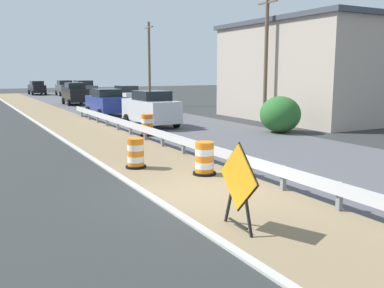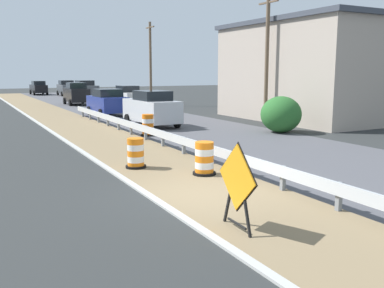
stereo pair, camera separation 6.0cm
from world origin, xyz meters
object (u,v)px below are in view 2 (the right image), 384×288
car_lead_near_lane (152,108)px  traffic_barrel_close (136,155)px  car_trailing_far_lane (76,94)px  traffic_barrel_nearest (204,160)px  car_mid_far_lane (85,90)px  car_distant_b (107,102)px  car_trailing_near_lane (128,97)px  utility_pole_mid (151,63)px  car_lead_far_lane (38,88)px  traffic_barrel_mid (148,126)px  warning_sign_diamond (237,182)px  utility_pole_near (267,58)px  car_distant_a (67,88)px

car_lead_near_lane → traffic_barrel_close: bearing=152.6°
car_lead_near_lane → car_trailing_far_lane: size_ratio=1.16×
traffic_barrel_nearest → car_mid_far_lane: (6.04, 38.41, 0.64)m
car_lead_near_lane → car_distant_b: bearing=1.9°
car_lead_near_lane → traffic_barrel_nearest: bearing=162.8°
car_trailing_near_lane → utility_pole_mid: 4.81m
car_trailing_far_lane → car_mid_far_lane: bearing=-20.3°
car_trailing_near_lane → car_lead_far_lane: (-3.37, 27.93, -0.03)m
utility_pole_mid → traffic_barrel_mid: bearing=-113.3°
warning_sign_diamond → car_mid_far_lane: (7.85, 42.94, 0.09)m
car_trailing_near_lane → utility_pole_near: utility_pole_near is taller
traffic_barrel_close → car_trailing_far_lane: bearing=80.5°
car_mid_far_lane → traffic_barrel_mid: bearing=-10.5°
traffic_barrel_mid → car_distant_b: bearing=83.4°
car_lead_far_lane → car_trailing_far_lane: bearing=-179.9°
utility_pole_near → utility_pole_mid: size_ratio=1.00×
traffic_barrel_mid → car_mid_far_lane: (4.40, 29.71, 0.62)m
car_trailing_near_lane → car_distant_a: 23.62m
car_mid_far_lane → car_distant_b: (-3.14, -18.72, -0.13)m
traffic_barrel_close → car_trailing_far_lane: car_trailing_far_lane is taller
car_trailing_far_lane → car_distant_b: bearing=178.4°
car_mid_far_lane → utility_pole_mid: size_ratio=0.58×
warning_sign_diamond → car_trailing_near_lane: car_trailing_near_lane is taller
traffic_barrel_mid → car_lead_near_lane: (1.74, 3.63, 0.57)m
utility_pole_near → car_trailing_near_lane: bearing=104.2°
car_lead_near_lane → car_distant_b: 7.38m
car_lead_near_lane → car_trailing_far_lane: 19.15m
traffic_barrel_mid → car_lead_near_lane: 4.06m
car_mid_far_lane → car_distant_a: car_mid_far_lane is taller
car_distant_a → car_mid_far_lane: bearing=-0.2°
traffic_barrel_close → car_lead_far_lane: bearing=84.8°
warning_sign_diamond → utility_pole_mid: 33.57m
warning_sign_diamond → car_distant_a: car_distant_a is taller
warning_sign_diamond → car_distant_b: (4.72, 24.22, -0.03)m
car_lead_far_lane → car_mid_far_lane: bearing=-169.0°
traffic_barrel_mid → car_distant_b: 11.07m
car_lead_far_lane → car_trailing_far_lane: size_ratio=1.16×
warning_sign_diamond → car_trailing_far_lane: 36.38m
car_mid_far_lane → car_distant_b: size_ratio=1.10×
car_distant_b → traffic_barrel_close: bearing=163.5°
car_distant_a → car_distant_b: car_distant_a is taller
utility_pole_near → traffic_barrel_mid: bearing=-171.3°
warning_sign_diamond → car_distant_a: 53.60m
car_lead_near_lane → car_distant_b: size_ratio=1.14×
traffic_barrel_mid → traffic_barrel_nearest: bearing=-100.7°
car_lead_far_lane → car_distant_b: bearing=179.0°
car_trailing_near_lane → car_lead_far_lane: bearing=-172.4°
warning_sign_diamond → car_lead_near_lane: bearing=-104.1°
traffic_barrel_close → car_mid_far_lane: 37.24m
car_mid_far_lane → car_distant_a: (0.01, 10.08, -0.09)m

